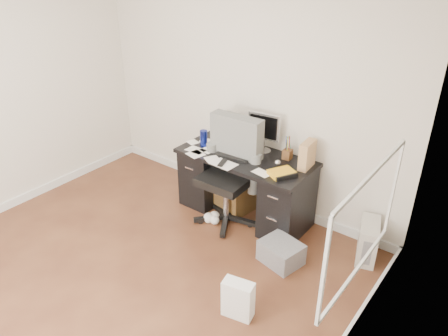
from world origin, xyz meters
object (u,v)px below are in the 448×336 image
Objects in this scene: pc_tower at (368,241)px; wicker_basket at (236,192)px; office_chair at (226,174)px; lcd_monitor at (264,133)px; keyboard at (234,156)px; desk at (245,184)px.

wicker_basket is (-1.58, -0.05, 0.00)m from pc_tower.
lcd_monitor is at bearing 64.96° from office_chair.
lcd_monitor is 0.38× the size of office_chair.
lcd_monitor is at bearing 52.77° from keyboard.
office_chair is at bearing -120.57° from lcd_monitor.
office_chair reaches higher than desk.
keyboard reaches higher than pc_tower.
desk is 0.32m from office_chair.
lcd_monitor is (0.09, 0.20, 0.58)m from desk.
desk is at bearing 66.75° from office_chair.
pc_tower is (1.32, -0.10, -0.78)m from lcd_monitor.
wicker_basket is at bearing 163.88° from pc_tower.
office_chair reaches higher than wicker_basket.
lcd_monitor reaches higher than keyboard.
desk is at bearing -15.13° from wicker_basket.
keyboard is (-0.18, -0.30, -0.22)m from lcd_monitor.
wicker_basket is at bearing 102.18° from office_chair.
desk is 1.25× the size of office_chair.
lcd_monitor reaches higher than pc_tower.
desk is 3.68× the size of wicker_basket.
pc_tower is (1.50, 0.33, -0.40)m from office_chair.
desk is 3.80× the size of keyboard.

